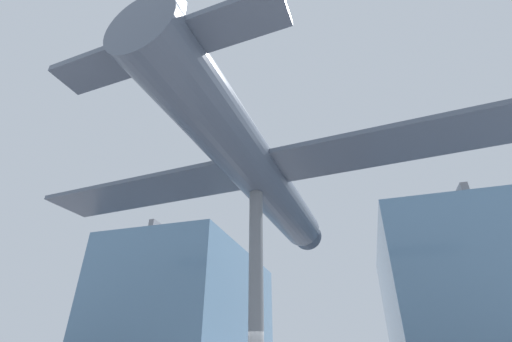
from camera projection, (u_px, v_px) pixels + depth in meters
name	position (u px, v px, depth m)	size (l,w,h in m)	color
glass_pavilion_left	(192.00, 317.00, 25.55)	(8.60, 14.99, 9.81)	slate
glass_pavilion_right	(463.00, 308.00, 20.99)	(8.60, 14.99, 9.81)	slate
support_pylon_central	(256.00, 294.00, 11.15)	(0.49, 0.49, 7.27)	slate
suspended_airplane	(259.00, 174.00, 13.64)	(19.85, 16.18, 3.52)	#4C5666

